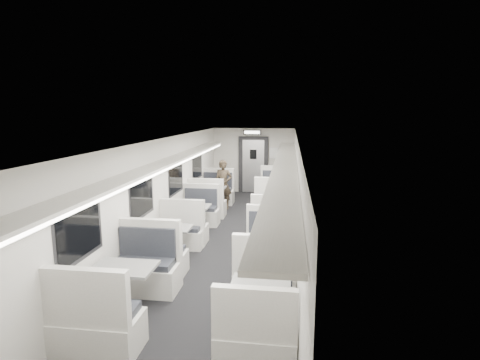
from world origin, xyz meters
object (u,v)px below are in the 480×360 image
(booth_left_c, at_px, (172,243))
(booth_right_d, at_px, (261,305))
(booth_right_a, at_px, (277,199))
(exit_sign, at_px, (252,132))
(booth_right_c, at_px, (268,257))
(booth_left_d, at_px, (125,291))
(booth_left_b, at_px, (193,219))
(booth_left_a, at_px, (213,197))
(booth_right_b, at_px, (275,215))
(passenger, at_px, (223,185))
(vestibule_door, at_px, (253,165))

(booth_left_c, distance_m, booth_right_d, 3.03)
(booth_right_a, distance_m, exit_sign, 3.11)
(exit_sign, bearing_deg, booth_right_c, -81.58)
(booth_right_c, bearing_deg, booth_left_d, -140.24)
(booth_left_b, height_order, booth_left_c, booth_left_b)
(booth_left_a, xyz_separation_m, booth_right_b, (2.00, -1.76, -0.01))
(booth_right_a, relative_size, booth_right_c, 1.14)
(booth_left_a, distance_m, booth_left_c, 4.03)
(booth_right_d, bearing_deg, passenger, 104.65)
(booth_right_b, xyz_separation_m, exit_sign, (-1.00, 3.93, 1.90))
(booth_left_d, bearing_deg, booth_right_a, 71.94)
(booth_left_d, xyz_separation_m, vestibule_door, (1.00, 8.91, 0.64))
(booth_left_a, xyz_separation_m, passenger, (0.31, 0.16, 0.38))
(booth_right_a, xyz_separation_m, booth_right_b, (0.00, -1.64, -0.05))
(passenger, relative_size, exit_sign, 2.47)
(booth_left_a, height_order, passenger, passenger)
(booth_right_d, distance_m, passenger, 6.69)
(booth_right_b, bearing_deg, booth_right_d, -90.00)
(booth_left_d, bearing_deg, booth_right_d, -1.38)
(booth_right_d, height_order, vestibule_door, vestibule_door)
(booth_left_a, distance_m, booth_right_c, 5.01)
(booth_left_d, distance_m, exit_sign, 8.69)
(booth_left_a, height_order, booth_left_b, booth_left_a)
(booth_right_c, distance_m, passenger, 5.05)
(booth_left_a, bearing_deg, booth_right_a, -3.42)
(booth_left_b, distance_m, booth_left_c, 1.69)
(booth_left_b, relative_size, booth_right_b, 0.96)
(booth_left_a, xyz_separation_m, vestibule_door, (1.00, 2.66, 0.66))
(booth_left_d, distance_m, booth_right_a, 6.45)
(booth_left_a, distance_m, booth_left_b, 2.34)
(passenger, relative_size, vestibule_door, 0.73)
(passenger, height_order, exit_sign, exit_sign)
(booth_left_c, bearing_deg, booth_right_d, -48.65)
(booth_left_d, distance_m, vestibule_door, 8.99)
(booth_left_c, xyz_separation_m, booth_right_b, (2.00, 2.27, 0.03))
(booth_left_b, xyz_separation_m, exit_sign, (1.00, 4.50, 1.92))
(booth_left_a, bearing_deg, booth_right_b, -41.34)
(booth_right_a, bearing_deg, booth_left_c, -117.10)
(booth_right_b, bearing_deg, vestibule_door, 102.76)
(booth_right_b, bearing_deg, booth_left_d, -114.00)
(booth_right_a, distance_m, booth_right_b, 1.64)
(booth_right_a, height_order, exit_sign, exit_sign)
(booth_right_a, relative_size, booth_right_d, 1.20)
(booth_left_c, xyz_separation_m, passenger, (0.31, 4.19, 0.42))
(booth_left_a, relative_size, exit_sign, 3.45)
(booth_left_b, relative_size, booth_right_d, 1.02)
(booth_right_a, distance_m, booth_right_d, 6.18)
(vestibule_door, bearing_deg, booth_right_a, -70.18)
(booth_right_b, distance_m, booth_right_d, 4.54)
(booth_right_c, height_order, booth_right_d, booth_right_c)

